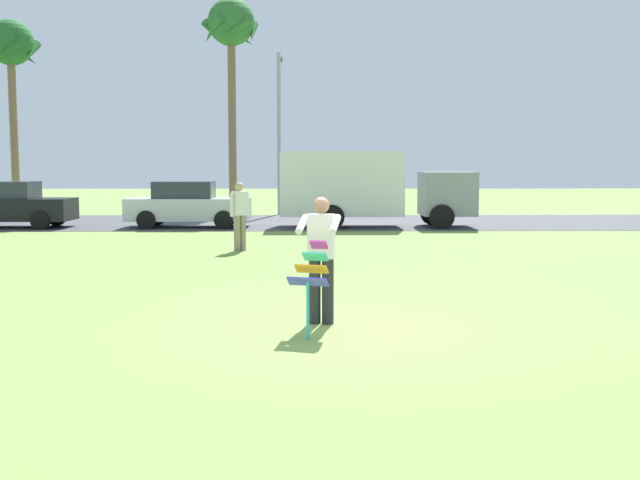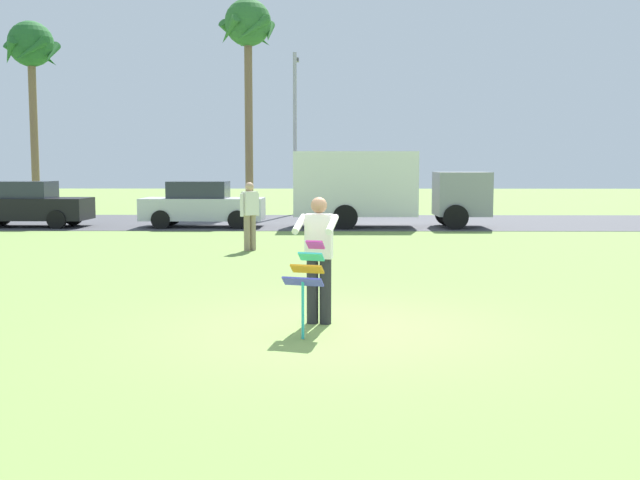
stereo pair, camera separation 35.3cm
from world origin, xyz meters
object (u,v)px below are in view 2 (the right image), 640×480
Objects in this scene: parked_car_silver at (202,205)px; palm_tree_right_near at (248,33)px; parked_truck_grey_van at (379,187)px; person_kite_flyer at (319,255)px; person_walker_near at (250,214)px; parked_car_black at (27,205)px; kite_held at (307,273)px; palm_tree_left_near at (31,52)px; streetlight_pole at (295,123)px.

parked_car_silver is 0.44× the size of palm_tree_right_near.
parked_car_silver is 6.18m from parked_truck_grey_van.
person_walker_near is (-1.89, 8.89, -0.02)m from person_kite_flyer.
parked_truck_grey_van reaches higher than parked_car_black.
person_walker_near is (1.69, -15.66, -7.15)m from palm_tree_right_near.
palm_tree_right_near is at bearing 96.14° from person_walker_near.
parked_car_silver reaches higher than kite_held.
palm_tree_left_near is at bearing 118.39° from person_kite_flyer.
palm_tree_left_near is 10.35m from palm_tree_right_near.
parked_car_black is 11.22m from person_walker_near.
palm_tree_right_near is at bearing 97.74° from kite_held.
palm_tree_right_near is (-3.44, 25.30, 7.27)m from kite_held.
person_kite_flyer reaches higher than parked_car_silver.
person_kite_flyer is at bearing 79.87° from kite_held.
parked_car_black is 6.14m from parked_car_silver.
streetlight_pole is (-3.22, 7.04, 2.59)m from parked_truck_grey_van.
parked_car_black is at bearing 139.89° from person_walker_near.
parked_truck_grey_van is at bearing -65.40° from streetlight_pole.
parked_truck_grey_van is at bearing 62.81° from person_walker_near.
parked_car_black reaches higher than kite_held.
kite_held is at bearing -86.98° from streetlight_pole.
person_kite_flyer is 16.22m from parked_truck_grey_van.
kite_held is 0.28× the size of parked_car_silver.
person_kite_flyer is 1.45× the size of kite_held.
palm_tree_left_near reaches higher than person_kite_flyer.
streetlight_pole is at bearing 37.82° from parked_car_black.
parked_truck_grey_van is (1.83, 16.11, 0.46)m from person_kite_flyer.
palm_tree_left_near is 13.14m from streetlight_pole.
parked_truck_grey_van is at bearing 83.36° from kite_held.
streetlight_pole is (2.18, -1.39, -4.09)m from palm_tree_right_near.
streetlight_pole is (2.93, 7.04, 3.22)m from parked_car_silver.
kite_held is (-0.13, -0.75, -0.14)m from person_kite_flyer.
parked_truck_grey_van is at bearing -0.00° from parked_car_black.
parked_car_silver is 2.44× the size of person_walker_near.
parked_truck_grey_van reaches higher than parked_car_silver.
parked_truck_grey_van is (1.96, 16.86, 0.60)m from kite_held.
streetlight_pole reaches higher than person_kite_flyer.
person_kite_flyer reaches higher than parked_car_black.
kite_held is at bearing -76.05° from parked_car_silver.
parked_car_black is 12.07m from palm_tree_left_near.
person_walker_near is at bearing -83.86° from palm_tree_right_near.
streetlight_pole reaches higher than parked_car_silver.
streetlight_pole is (9.07, 7.04, 3.22)m from parked_car_black.
person_walker_near is (2.44, -7.23, 0.16)m from parked_car_silver.
parked_truck_grey_van is 19.29m from palm_tree_left_near.
parked_truck_grey_van is 0.70× the size of palm_tree_right_near.
person_kite_flyer is 19.22m from parked_car_black.
parked_car_black is (-10.47, 16.11, -0.18)m from person_kite_flyer.
person_walker_near is (-1.75, 9.64, 0.12)m from kite_held.
kite_held is at bearing -96.64° from parked_truck_grey_van.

